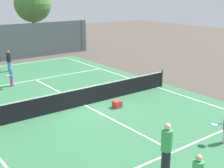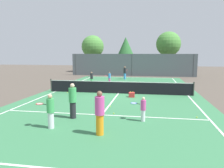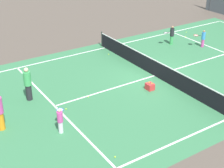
% 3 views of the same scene
% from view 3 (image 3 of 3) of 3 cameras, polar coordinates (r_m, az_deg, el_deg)
% --- Properties ---
extents(ground_plane, '(80.00, 80.00, 0.00)m').
position_cam_3_polar(ground_plane, '(20.05, 7.17, 1.39)').
color(ground_plane, brown).
extents(court_surface, '(13.00, 25.00, 0.01)m').
position_cam_3_polar(court_surface, '(20.05, 7.17, 1.39)').
color(court_surface, '#387A4C').
rests_on(court_surface, ground_plane).
extents(tennis_net, '(11.90, 0.10, 1.10)m').
position_cam_3_polar(tennis_net, '(19.84, 7.26, 2.72)').
color(tennis_net, '#333833').
rests_on(tennis_net, ground_plane).
extents(player_0, '(0.39, 0.87, 1.38)m').
position_cam_3_polar(player_0, '(24.95, 10.05, 8.17)').
color(player_0, '#3FA559').
rests_on(player_0, ground_plane).
extents(player_1, '(0.67, 0.80, 1.24)m').
position_cam_3_polar(player_1, '(24.94, 15.09, 7.47)').
color(player_1, '#D14799').
rests_on(player_1, ground_plane).
extents(player_2, '(0.82, 0.58, 1.20)m').
position_cam_3_polar(player_2, '(14.77, -8.75, -6.01)').
color(player_2, silver).
rests_on(player_2, ground_plane).
extents(player_4, '(0.38, 0.38, 1.80)m').
position_cam_3_polar(player_4, '(17.48, -14.04, 0.07)').
color(player_4, '#232328').
rests_on(player_4, ground_plane).
extents(ball_crate, '(0.43, 0.38, 0.43)m').
position_cam_3_polar(ball_crate, '(18.39, 6.42, -0.42)').
color(ball_crate, red).
rests_on(ball_crate, ground_plane).
extents(tennis_ball_0, '(0.07, 0.07, 0.07)m').
position_cam_3_polar(tennis_ball_0, '(17.61, -4.04, -2.17)').
color(tennis_ball_0, '#CCE533').
rests_on(tennis_ball_0, ground_plane).
extents(tennis_ball_2, '(0.07, 0.07, 0.07)m').
position_cam_3_polar(tennis_ball_2, '(21.66, 4.72, 3.61)').
color(tennis_ball_2, '#CCE533').
rests_on(tennis_ball_2, ground_plane).
extents(tennis_ball_3, '(0.07, 0.07, 0.07)m').
position_cam_3_polar(tennis_ball_3, '(28.00, 12.42, 8.56)').
color(tennis_ball_3, '#CCE533').
rests_on(tennis_ball_3, ground_plane).
extents(tennis_ball_4, '(0.07, 0.07, 0.07)m').
position_cam_3_polar(tennis_ball_4, '(26.90, 12.34, 7.81)').
color(tennis_ball_4, '#CCE533').
rests_on(tennis_ball_4, ground_plane).
extents(tennis_ball_5, '(0.07, 0.07, 0.07)m').
position_cam_3_polar(tennis_ball_5, '(13.55, 0.51, -12.21)').
color(tennis_ball_5, '#CCE533').
rests_on(tennis_ball_5, ground_plane).
extents(tennis_ball_6, '(0.07, 0.07, 0.07)m').
position_cam_3_polar(tennis_ball_6, '(21.95, 4.40, 3.95)').
color(tennis_ball_6, '#CCE533').
rests_on(tennis_ball_6, ground_plane).
extents(tennis_ball_8, '(0.07, 0.07, 0.07)m').
position_cam_3_polar(tennis_ball_8, '(22.90, -0.57, 5.04)').
color(tennis_ball_8, '#CCE533').
rests_on(tennis_ball_8, ground_plane).
extents(tennis_ball_9, '(0.07, 0.07, 0.07)m').
position_cam_3_polar(tennis_ball_9, '(24.13, 2.47, 6.19)').
color(tennis_ball_9, '#CCE533').
rests_on(tennis_ball_9, ground_plane).
extents(tennis_ball_10, '(0.07, 0.07, 0.07)m').
position_cam_3_polar(tennis_ball_10, '(16.67, -7.77, -4.19)').
color(tennis_ball_10, '#CCE533').
rests_on(tennis_ball_10, ground_plane).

